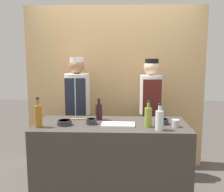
# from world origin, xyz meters

# --- Properties ---
(cabinet_wall) EXTENTS (2.65, 0.18, 2.40)m
(cabinet_wall) POSITION_xyz_m (0.00, 1.21, 1.20)
(cabinet_wall) COLOR tan
(cabinet_wall) RESTS_ON ground_plane
(counter) EXTENTS (1.65, 0.69, 0.96)m
(counter) POSITION_xyz_m (0.00, 0.00, 0.48)
(counter) COLOR #3D3833
(counter) RESTS_ON ground_plane
(sauce_bowl_green) EXTENTS (0.13, 0.13, 0.06)m
(sauce_bowl_green) POSITION_xyz_m (0.55, -0.00, 0.99)
(sauce_bowl_green) COLOR #2D2D2D
(sauce_bowl_green) RESTS_ON counter
(sauce_bowl_red) EXTENTS (0.11, 0.11, 0.06)m
(sauce_bowl_red) POSITION_xyz_m (-0.21, -0.04, 0.99)
(sauce_bowl_red) COLOR #2D2D2D
(sauce_bowl_red) RESTS_ON counter
(sauce_bowl_white) EXTENTS (0.15, 0.15, 0.05)m
(sauce_bowl_white) POSITION_xyz_m (-0.50, -0.09, 0.98)
(sauce_bowl_white) COLOR #2D2D2D
(sauce_bowl_white) RESTS_ON counter
(cutting_board) EXTENTS (0.35, 0.18, 0.02)m
(cutting_board) POSITION_xyz_m (0.07, -0.09, 0.97)
(cutting_board) COLOR white
(cutting_board) RESTS_ON counter
(bottle_wine) EXTENTS (0.08, 0.08, 0.25)m
(bottle_wine) POSITION_xyz_m (-0.15, 0.16, 1.05)
(bottle_wine) COLOR black
(bottle_wine) RESTS_ON counter
(bottle_oil) EXTENTS (0.07, 0.07, 0.28)m
(bottle_oil) POSITION_xyz_m (0.38, -0.12, 1.06)
(bottle_oil) COLOR olive
(bottle_oil) RESTS_ON counter
(bottle_amber) EXTENTS (0.08, 0.08, 0.31)m
(bottle_amber) POSITION_xyz_m (-0.74, -0.18, 1.08)
(bottle_amber) COLOR #9E661E
(bottle_amber) RESTS_ON counter
(bottle_clear) EXTENTS (0.08, 0.08, 0.27)m
(bottle_clear) POSITION_xyz_m (0.48, -0.24, 1.06)
(bottle_clear) COLOR silver
(bottle_clear) RESTS_ON counter
(cup_steel) EXTENTS (0.08, 0.08, 0.08)m
(cup_steel) POSITION_xyz_m (0.67, -0.11, 0.99)
(cup_steel) COLOR #B7B7BC
(cup_steel) RESTS_ON counter
(wooden_spoon) EXTENTS (0.26, 0.04, 0.03)m
(wooden_spoon) POSITION_xyz_m (-0.31, 0.14, 0.97)
(wooden_spoon) COLOR #B2844C
(wooden_spoon) RESTS_ON counter
(chef_left) EXTENTS (0.35, 0.35, 1.66)m
(chef_left) POSITION_xyz_m (-0.51, 0.81, 0.90)
(chef_left) COLOR #28282D
(chef_left) RESTS_ON ground_plane
(chef_right) EXTENTS (0.31, 0.31, 1.64)m
(chef_right) POSITION_xyz_m (0.51, 0.81, 0.91)
(chef_right) COLOR #28282D
(chef_right) RESTS_ON ground_plane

